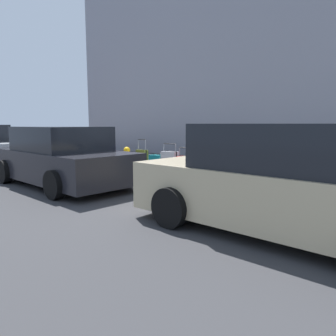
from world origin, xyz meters
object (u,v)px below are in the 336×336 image
at_px(suitcase_red_6, 186,167).
at_px(parked_car_beige_0, 284,183).
at_px(suitcase_olive_9, 142,161).
at_px(suitcase_silver_7, 170,163).
at_px(suitcase_silver_0, 311,177).
at_px(suitcase_black_5, 206,170).
at_px(parked_car_charcoal_1, 62,158).
at_px(suitcase_maroon_3, 242,174).
at_px(suitcase_olive_2, 260,177).
at_px(bollard_post, 112,156).
at_px(suitcase_teal_1, 286,178).
at_px(suitcase_teal_8, 157,164).
at_px(fire_hydrant, 127,158).
at_px(suitcase_navy_4, 223,168).

bearing_deg(suitcase_red_6, parked_car_beige_0, 146.76).
distance_m(suitcase_red_6, suitcase_olive_9, 1.69).
distance_m(suitcase_red_6, suitcase_silver_7, 0.61).
relative_size(suitcase_silver_0, suitcase_black_5, 1.65).
height_order(suitcase_silver_7, parked_car_charcoal_1, parked_car_charcoal_1).
height_order(suitcase_maroon_3, parked_car_charcoal_1, parked_car_charcoal_1).
height_order(suitcase_olive_2, suitcase_silver_7, suitcase_silver_7).
distance_m(bollard_post, parked_car_charcoal_1, 2.37).
bearing_deg(suitcase_maroon_3, bollard_post, 1.94).
distance_m(suitcase_teal_1, suitcase_teal_8, 3.87).
height_order(fire_hydrant, parked_car_charcoal_1, parked_car_charcoal_1).
bearing_deg(suitcase_silver_7, suitcase_maroon_3, -179.00).
bearing_deg(fire_hydrant, suitcase_navy_4, 179.24).
bearing_deg(parked_car_beige_0, fire_hydrant, -21.81).
height_order(suitcase_black_5, parked_car_charcoal_1, parked_car_charcoal_1).
height_order(suitcase_red_6, suitcase_olive_9, suitcase_olive_9).
xyz_separation_m(bollard_post, parked_car_beige_0, (-6.59, 2.26, 0.19)).
bearing_deg(suitcase_teal_8, suitcase_red_6, 175.21).
bearing_deg(fire_hydrant, suitcase_maroon_3, -179.88).
distance_m(suitcase_maroon_3, fire_hydrant, 4.10).
height_order(suitcase_navy_4, parked_car_charcoal_1, parked_car_charcoal_1).
height_order(suitcase_silver_0, suitcase_silver_7, suitcase_silver_0).
relative_size(suitcase_teal_1, suitcase_navy_4, 0.59).
xyz_separation_m(fire_hydrant, parked_car_charcoal_1, (-0.12, 2.41, 0.20)).
bearing_deg(suitcase_olive_2, suitcase_red_6, -0.02).
bearing_deg(parked_car_beige_0, suitcase_silver_0, -82.14).
relative_size(suitcase_black_5, fire_hydrant, 0.80).
bearing_deg(suitcase_silver_7, fire_hydrant, -0.98).
bearing_deg(suitcase_olive_2, suitcase_silver_7, -0.65).
xyz_separation_m(suitcase_navy_4, fire_hydrant, (3.58, -0.05, 0.02)).
relative_size(suitcase_teal_8, parked_car_beige_0, 0.13).
relative_size(fire_hydrant, bollard_post, 0.86).
distance_m(suitcase_olive_2, parked_car_beige_0, 2.77).
bearing_deg(suitcase_olive_2, suitcase_olive_9, 0.01).
bearing_deg(suitcase_black_5, suitcase_olive_2, 176.68).
height_order(suitcase_teal_1, suitcase_silver_7, suitcase_silver_7).
xyz_separation_m(suitcase_navy_4, bollard_post, (4.15, 0.10, 0.06)).
relative_size(suitcase_silver_7, parked_car_charcoal_1, 0.20).
bearing_deg(fire_hydrant, bollard_post, 14.82).
xyz_separation_m(suitcase_silver_0, parked_car_charcoal_1, (5.57, 2.37, 0.21)).
bearing_deg(suitcase_silver_0, suitcase_black_5, -1.39).
height_order(suitcase_olive_2, suitcase_teal_8, suitcase_teal_8).
distance_m(suitcase_olive_9, fire_hydrant, 0.75).
relative_size(suitcase_olive_2, suitcase_black_5, 0.97).
bearing_deg(bollard_post, suitcase_silver_7, -177.17).
height_order(suitcase_silver_7, parked_car_beige_0, parked_car_beige_0).
distance_m(suitcase_olive_9, parked_car_charcoal_1, 2.44).
xyz_separation_m(suitcase_maroon_3, suitcase_teal_8, (2.83, -0.03, 0.00)).
xyz_separation_m(suitcase_teal_1, suitcase_black_5, (2.10, 0.05, -0.01)).
bearing_deg(suitcase_red_6, suitcase_olive_9, 0.05).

